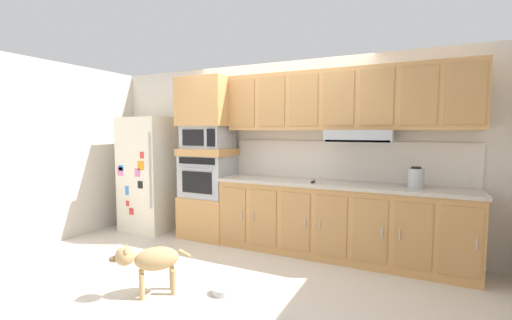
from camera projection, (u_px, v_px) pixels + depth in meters
name	position (u px, v px, depth m)	size (l,w,h in m)	color
ground_plane	(244.00, 265.00, 3.98)	(9.60, 9.60, 0.00)	beige
back_kitchen_wall	(280.00, 152.00, 4.87)	(6.20, 0.12, 2.50)	beige
side_panel_left	(78.00, 151.00, 5.10)	(0.12, 7.10, 2.50)	beige
refrigerator	(151.00, 174.00, 5.40)	(0.76, 0.73, 1.76)	silver
oven_base_cabinet	(209.00, 216.00, 5.05)	(0.74, 0.62, 0.60)	tan
built_in_oven	(209.00, 176.00, 5.00)	(0.70, 0.62, 0.60)	#A8AAAF
appliance_mid_shelf	(208.00, 152.00, 4.98)	(0.74, 0.62, 0.10)	tan
microwave	(208.00, 137.00, 4.96)	(0.64, 0.54, 0.32)	#A8AAAF
appliance_upper_cabinet	(208.00, 102.00, 4.92)	(0.74, 0.62, 0.68)	tan
lower_cabinet_run	(337.00, 221.00, 4.22)	(3.02, 0.63, 0.88)	tan
countertop_slab	(337.00, 184.00, 4.18)	(3.06, 0.64, 0.04)	#BCB2A3
backsplash_panel	(343.00, 161.00, 4.42)	(3.06, 0.02, 0.50)	silver
upper_cabinet_with_hood	(343.00, 102.00, 4.20)	(3.02, 0.48, 0.88)	tan
screwdriver	(314.00, 182.00, 4.16)	(0.13, 0.12, 0.03)	black
electric_kettle	(416.00, 178.00, 3.75)	(0.17, 0.17, 0.24)	#A8AAAF
dog	(150.00, 260.00, 3.21)	(0.55, 0.57, 0.51)	tan
dog_food_bowl	(222.00, 290.00, 3.26)	(0.20, 0.20, 0.06)	#B2B7BC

